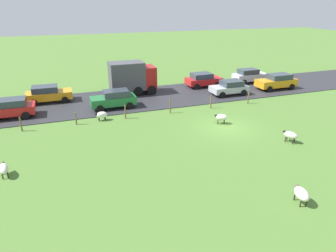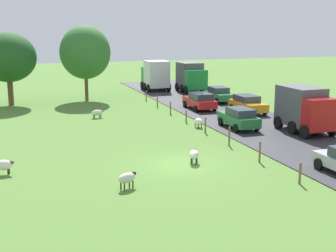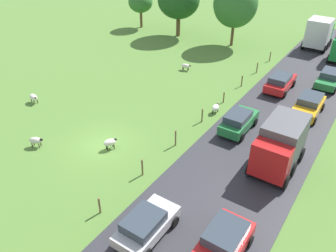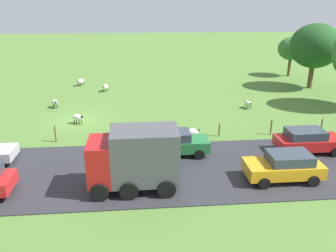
{
  "view_description": "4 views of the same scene",
  "coord_description": "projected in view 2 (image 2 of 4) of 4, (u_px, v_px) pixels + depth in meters",
  "views": [
    {
      "loc": [
        -18.82,
        11.48,
        9.07
      ],
      "look_at": [
        -0.79,
        5.09,
        1.13
      ],
      "focal_mm": 31.96,
      "sensor_mm": 36.0,
      "label": 1
    },
    {
      "loc": [
        -8.78,
        -23.57,
        7.74
      ],
      "look_at": [
        0.92,
        5.02,
        1.19
      ],
      "focal_mm": 48.78,
      "sensor_mm": 36.0,
      "label": 2
    },
    {
      "loc": [
        15.49,
        -14.24,
        14.82
      ],
      "look_at": [
        3.22,
        3.97,
        0.71
      ],
      "focal_mm": 36.27,
      "sensor_mm": 36.0,
      "label": 3
    },
    {
      "loc": [
        27.93,
        5.02,
        9.69
      ],
      "look_at": [
        3.51,
        7.22,
        0.56
      ],
      "focal_mm": 36.52,
      "sensor_mm": 36.0,
      "label": 4
    }
  ],
  "objects": [
    {
      "name": "sheep_2",
      "position": [
        198.0,
        121.0,
        35.87
      ],
      "size": [
        0.62,
        1.05,
        0.75
      ],
      "color": "white",
      "rests_on": "ground_plane"
    },
    {
      "name": "road_strip",
      "position": [
        321.0,
        150.0,
        29.22
      ],
      "size": [
        8.0,
        80.0,
        0.06
      ],
      "primitive_type": "cube",
      "color": "#2D2D33",
      "rests_on": "ground_plane"
    },
    {
      "name": "sheep_4",
      "position": [
        127.0,
        178.0,
        22.25
      ],
      "size": [
        1.12,
        0.87,
        0.8
      ],
      "color": "beige",
      "rests_on": "ground_plane"
    },
    {
      "name": "tree_1",
      "position": [
        8.0,
        58.0,
        45.29
      ],
      "size": [
        5.53,
        5.53,
        7.25
      ],
      "color": "brown",
      "rests_on": "ground_plane"
    },
    {
      "name": "sheep_1",
      "position": [
        3.0,
        165.0,
        24.36
      ],
      "size": [
        1.14,
        0.74,
        0.82
      ],
      "color": "silver",
      "rests_on": "ground_plane"
    },
    {
      "name": "fence_post_6",
      "position": [
        157.0,
        101.0,
        45.07
      ],
      "size": [
        0.12,
        0.12,
        1.13
      ],
      "primitive_type": "cylinder",
      "color": "brown",
      "rests_on": "ground_plane"
    },
    {
      "name": "fence_post_0",
      "position": [
        300.0,
        173.0,
        22.9
      ],
      "size": [
        0.12,
        0.12,
        1.12
      ],
      "primitive_type": "cylinder",
      "color": "brown",
      "rests_on": "ground_plane"
    },
    {
      "name": "fence_post_3",
      "position": [
        205.0,
        125.0,
        33.98
      ],
      "size": [
        0.12,
        0.12,
        1.2
      ],
      "primitive_type": "cylinder",
      "color": "brown",
      "rests_on": "ground_plane"
    },
    {
      "name": "car_1",
      "position": [
        239.0,
        118.0,
        35.23
      ],
      "size": [
        1.97,
        4.06,
        1.62
      ],
      "color": "#237238",
      "rests_on": "road_strip"
    },
    {
      "name": "fence_post_7",
      "position": [
        146.0,
        96.0,
        48.77
      ],
      "size": [
        0.12,
        0.12,
        1.08
      ],
      "primitive_type": "cylinder",
      "color": "brown",
      "rests_on": "ground_plane"
    },
    {
      "name": "truck_0",
      "position": [
        156.0,
        75.0,
        56.28
      ],
      "size": [
        2.83,
        4.05,
        3.68
      ],
      "color": "#197F33",
      "rests_on": "road_strip"
    },
    {
      "name": "tree_0",
      "position": [
        85.0,
        52.0,
        48.2
      ],
      "size": [
        5.34,
        5.34,
        7.96
      ],
      "color": "brown",
      "rests_on": "ground_plane"
    },
    {
      "name": "truck_1",
      "position": [
        304.0,
        108.0,
        33.84
      ],
      "size": [
        2.62,
        4.71,
        3.34
      ],
      "color": "#B21919",
      "rests_on": "road_strip"
    },
    {
      "name": "sheep_3",
      "position": [
        97.0,
        113.0,
        39.6
      ],
      "size": [
        1.18,
        0.65,
        0.72
      ],
      "color": "silver",
      "rests_on": "ground_plane"
    },
    {
      "name": "truck_2",
      "position": [
        191.0,
        77.0,
        55.0
      ],
      "size": [
        2.8,
        4.29,
        3.51
      ],
      "color": "#197F33",
      "rests_on": "road_strip"
    },
    {
      "name": "fence_post_1",
      "position": [
        260.0,
        152.0,
        26.58
      ],
      "size": [
        0.12,
        0.12,
        1.25
      ],
      "primitive_type": "cylinder",
      "color": "brown",
      "rests_on": "ground_plane"
    },
    {
      "name": "car_3",
      "position": [
        200.0,
        101.0,
        43.47
      ],
      "size": [
        2.09,
        4.32,
        1.58
      ],
      "color": "red",
      "rests_on": "road_strip"
    },
    {
      "name": "sheep_0",
      "position": [
        194.0,
        154.0,
        26.35
      ],
      "size": [
        0.89,
        1.06,
        0.81
      ],
      "color": "silver",
      "rests_on": "ground_plane"
    },
    {
      "name": "ground_plane",
      "position": [
        181.0,
        165.0,
        26.21
      ],
      "size": [
        160.0,
        160.0,
        0.0
      ],
      "primitive_type": "plane",
      "color": "#517A33"
    },
    {
      "name": "car_7",
      "position": [
        248.0,
        104.0,
        41.71
      ],
      "size": [
        2.12,
        4.25,
        1.59
      ],
      "color": "orange",
      "rests_on": "road_strip"
    },
    {
      "name": "fence_post_2",
      "position": [
        229.0,
        136.0,
        30.27
      ],
      "size": [
        0.12,
        0.12,
        1.29
      ],
      "primitive_type": "cylinder",
      "color": "brown",
      "rests_on": "ground_plane"
    },
    {
      "name": "fence_post_5",
      "position": [
        170.0,
        108.0,
        41.37
      ],
      "size": [
        0.12,
        0.12,
        1.14
      ],
      "primitive_type": "cylinder",
      "color": "brown",
      "rests_on": "ground_plane"
    },
    {
      "name": "car_6",
      "position": [
        219.0,
        94.0,
        47.89
      ],
      "size": [
        2.03,
        3.98,
        1.54
      ],
      "color": "#237238",
      "rests_on": "road_strip"
    },
    {
      "name": "fence_post_4",
      "position": [
        186.0,
        117.0,
        37.69
      ],
      "size": [
        0.12,
        0.12,
        1.03
      ],
      "primitive_type": "cylinder",
      "color": "brown",
      "rests_on": "ground_plane"
    }
  ]
}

